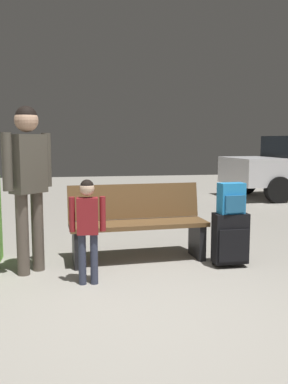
% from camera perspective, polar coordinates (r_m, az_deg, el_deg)
% --- Properties ---
extents(ground_plane, '(18.00, 18.00, 0.10)m').
position_cam_1_polar(ground_plane, '(7.30, -4.73, -4.43)').
color(ground_plane, gray).
extents(bench, '(1.63, 0.63, 0.89)m').
position_cam_1_polar(bench, '(4.91, -0.90, -4.27)').
color(bench, brown).
rests_on(bench, ground_plane).
extents(suitcase, '(0.38, 0.23, 0.60)m').
position_cam_1_polar(suitcase, '(4.77, 11.77, -6.26)').
color(suitcase, black).
rests_on(suitcase, ground_plane).
extents(backpack_bright, '(0.29, 0.21, 0.34)m').
position_cam_1_polar(backpack_bright, '(4.68, 11.92, -0.90)').
color(backpack_bright, '#268CD8').
rests_on(backpack_bright, suitcase).
extents(child, '(0.35, 0.21, 1.04)m').
position_cam_1_polar(child, '(4.07, -7.77, -3.88)').
color(child, '#33384C').
rests_on(child, ground_plane).
extents(adult, '(0.46, 0.45, 1.76)m').
position_cam_1_polar(adult, '(4.50, -15.63, 2.74)').
color(adult, brown).
rests_on(adult, ground_plane).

